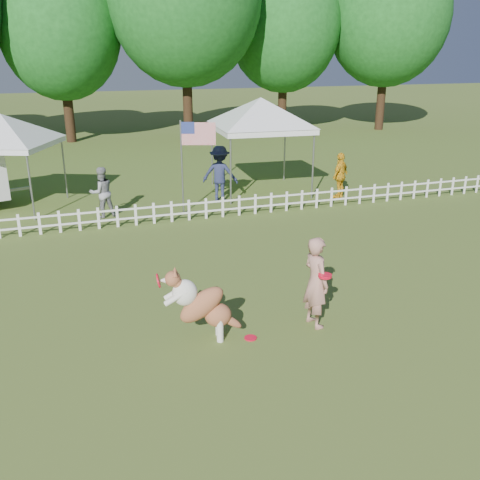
% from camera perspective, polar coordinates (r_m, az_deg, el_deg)
% --- Properties ---
extents(ground, '(120.00, 120.00, 0.00)m').
position_cam_1_polar(ground, '(9.25, 6.19, -10.17)').
color(ground, '#43601E').
rests_on(ground, ground).
extents(picket_fence, '(22.00, 0.08, 0.60)m').
position_cam_1_polar(picket_fence, '(15.29, -4.55, 3.29)').
color(picket_fence, white).
rests_on(picket_fence, ground).
extents(handler, '(0.47, 0.65, 1.63)m').
position_cam_1_polar(handler, '(9.29, 8.09, -4.47)').
color(handler, tan).
rests_on(handler, ground).
extents(dog, '(1.29, 0.63, 1.27)m').
position_cam_1_polar(dog, '(8.84, -3.98, -6.90)').
color(dog, brown).
rests_on(dog, ground).
extents(frisbee_on_turf, '(0.22, 0.22, 0.02)m').
position_cam_1_polar(frisbee_on_turf, '(9.13, 1.13, -10.40)').
color(frisbee_on_turf, red).
rests_on(frisbee_on_turf, ground).
extents(canopy_tent_left, '(3.50, 3.50, 2.77)m').
position_cam_1_polar(canopy_tent_left, '(17.63, -23.58, 7.55)').
color(canopy_tent_left, white).
rests_on(canopy_tent_left, ground).
extents(canopy_tent_right, '(3.13, 3.13, 3.06)m').
position_cam_1_polar(canopy_tent_right, '(18.18, 2.16, 9.93)').
color(canopy_tent_right, white).
rests_on(canopy_tent_right, ground).
extents(flag_pole, '(1.03, 0.42, 2.73)m').
position_cam_1_polar(flag_pole, '(15.62, -6.20, 7.62)').
color(flag_pole, gray).
rests_on(flag_pole, ground).
extents(spectator_a, '(0.84, 0.74, 1.47)m').
position_cam_1_polar(spectator_a, '(15.86, -14.54, 4.94)').
color(spectator_a, gray).
rests_on(spectator_a, ground).
extents(spectator_b, '(1.31, 1.11, 1.76)m').
position_cam_1_polar(spectator_b, '(17.11, -2.15, 7.10)').
color(spectator_b, '#222748').
rests_on(spectator_b, ground).
extents(spectator_c, '(0.92, 0.80, 1.49)m').
position_cam_1_polar(spectator_c, '(17.73, 10.64, 6.77)').
color(spectator_c, gold).
rests_on(spectator_c, ground).
extents(tree_center_left, '(6.00, 6.00, 9.80)m').
position_cam_1_polar(tree_center_left, '(29.78, -18.50, 19.27)').
color(tree_center_left, '#18541B').
rests_on(tree_center_left, ground).
extents(tree_center_right, '(7.60, 7.60, 12.60)m').
position_cam_1_polar(tree_center_right, '(29.05, -5.90, 22.89)').
color(tree_center_right, '#18541B').
rests_on(tree_center_right, ground).
extents(tree_right, '(6.20, 6.20, 10.40)m').
position_cam_1_polar(tree_right, '(32.27, 4.71, 20.63)').
color(tree_right, '#18541B').
rests_on(tree_right, ground).
extents(tree_far_right, '(7.00, 7.00, 11.40)m').
position_cam_1_polar(tree_far_right, '(34.19, 15.40, 20.82)').
color(tree_far_right, '#18541B').
rests_on(tree_far_right, ground).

